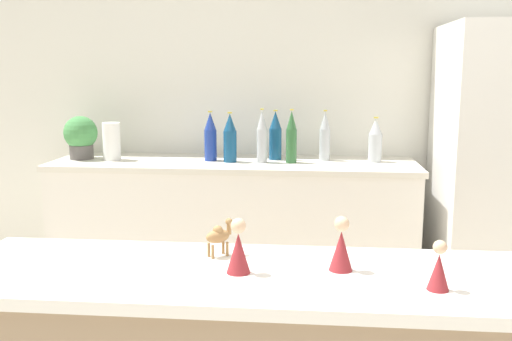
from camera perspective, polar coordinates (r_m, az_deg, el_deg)
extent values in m
cube|color=silver|center=(3.77, 4.65, 6.74)|extent=(8.00, 0.06, 2.55)
cube|color=silver|center=(3.61, -2.19, -6.67)|extent=(2.19, 0.60, 0.90)
cube|color=silver|center=(3.51, -2.24, 0.69)|extent=(2.22, 0.63, 0.03)
cube|color=silver|center=(1.63, 6.12, -10.78)|extent=(2.08, 0.50, 0.03)
cylinder|color=#595451|center=(3.74, -17.04, 1.79)|extent=(0.15, 0.15, 0.09)
sphere|color=#478E4C|center=(3.73, -17.14, 3.64)|extent=(0.21, 0.21, 0.21)
cylinder|color=white|center=(3.63, -14.25, 2.84)|extent=(0.11, 0.11, 0.23)
cylinder|color=#2D6033|center=(3.43, 3.55, 2.45)|extent=(0.06, 0.06, 0.20)
cone|color=#2D6033|center=(3.41, 3.58, 5.07)|extent=(0.06, 0.06, 0.11)
cylinder|color=gold|center=(3.40, 3.59, 6.09)|extent=(0.02, 0.02, 0.01)
cylinder|color=navy|center=(3.55, 1.95, 2.66)|extent=(0.08, 0.08, 0.19)
cone|color=navy|center=(3.53, 1.96, 5.08)|extent=(0.07, 0.07, 0.11)
cylinder|color=gold|center=(3.53, 1.97, 6.02)|extent=(0.03, 0.03, 0.01)
cylinder|color=#B2B7BC|center=(3.53, 11.81, 2.23)|extent=(0.08, 0.08, 0.17)
cone|color=#B2B7BC|center=(3.52, 11.89, 4.37)|extent=(0.08, 0.08, 0.10)
cylinder|color=gold|center=(3.51, 11.92, 5.20)|extent=(0.03, 0.03, 0.01)
cylinder|color=navy|center=(3.51, -4.57, 2.54)|extent=(0.08, 0.08, 0.19)
cone|color=navy|center=(3.50, -4.60, 4.95)|extent=(0.07, 0.07, 0.11)
cylinder|color=gold|center=(3.49, -4.61, 5.89)|extent=(0.03, 0.03, 0.01)
cylinder|color=#B2B7BC|center=(3.43, 0.60, 2.49)|extent=(0.06, 0.06, 0.20)
cone|color=#B2B7BC|center=(3.41, 0.61, 5.13)|extent=(0.06, 0.06, 0.11)
cylinder|color=gold|center=(3.41, 0.61, 6.16)|extent=(0.02, 0.02, 0.01)
cylinder|color=#B2B7BC|center=(3.54, 6.88, 2.58)|extent=(0.07, 0.07, 0.19)
cone|color=#B2B7BC|center=(3.52, 6.93, 5.02)|extent=(0.06, 0.06, 0.11)
cylinder|color=gold|center=(3.52, 6.95, 5.97)|extent=(0.02, 0.02, 0.01)
cylinder|color=navy|center=(3.45, -2.61, 2.42)|extent=(0.08, 0.08, 0.19)
cone|color=navy|center=(3.44, -2.63, 4.85)|extent=(0.08, 0.08, 0.11)
cylinder|color=gold|center=(3.43, -2.64, 5.80)|extent=(0.03, 0.03, 0.01)
ellipsoid|color=olive|center=(1.74, -3.83, -6.57)|extent=(0.09, 0.08, 0.04)
sphere|color=olive|center=(1.73, -3.84, -5.99)|extent=(0.03, 0.03, 0.03)
cylinder|color=olive|center=(1.75, -2.71, -5.76)|extent=(0.01, 0.01, 0.04)
sphere|color=olive|center=(1.75, -2.72, -5.13)|extent=(0.02, 0.02, 0.02)
cylinder|color=olive|center=(1.77, -3.30, -7.65)|extent=(0.01, 0.01, 0.04)
cylinder|color=olive|center=(1.75, -2.89, -7.85)|extent=(0.01, 0.01, 0.04)
cylinder|color=olive|center=(1.75, -4.74, -7.91)|extent=(0.01, 0.01, 0.04)
cylinder|color=olive|center=(1.73, -4.34, -8.12)|extent=(0.01, 0.01, 0.04)
cone|color=maroon|center=(1.60, -1.77, -8.26)|extent=(0.07, 0.07, 0.11)
sphere|color=tan|center=(1.58, -1.79, -5.55)|extent=(0.04, 0.04, 0.04)
cone|color=maroon|center=(1.64, 8.50, -7.94)|extent=(0.07, 0.07, 0.11)
sphere|color=tan|center=(1.61, 8.57, -5.29)|extent=(0.04, 0.04, 0.04)
cone|color=maroon|center=(1.55, 17.79, -9.64)|extent=(0.06, 0.06, 0.10)
sphere|color=tan|center=(1.53, 17.92, -7.30)|extent=(0.04, 0.04, 0.04)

